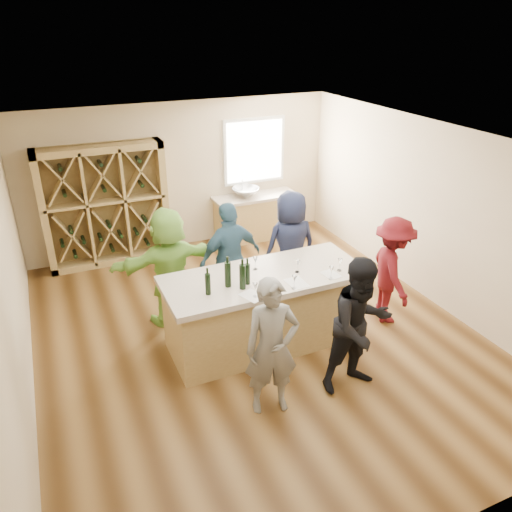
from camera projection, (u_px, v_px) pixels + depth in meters
name	position (u px, v px, depth m)	size (l,w,h in m)	color
floor	(255.00, 336.00, 7.30)	(6.00, 7.00, 0.10)	brown
ceiling	(255.00, 138.00, 6.03)	(6.00, 7.00, 0.10)	white
wall_back	(181.00, 176.00, 9.59)	(6.00, 0.10, 2.80)	beige
wall_front	(445.00, 428.00, 3.74)	(6.00, 0.10, 2.80)	beige
wall_left	(5.00, 293.00, 5.56)	(0.10, 7.00, 2.80)	beige
wall_right	(434.00, 213.00, 7.77)	(0.10, 7.00, 2.80)	beige
window_frame	(254.00, 151.00, 9.91)	(1.30, 0.06, 1.30)	white
window_pane	(255.00, 151.00, 9.88)	(1.18, 0.01, 1.18)	white
wine_rack	(106.00, 206.00, 8.94)	(2.20, 0.45, 2.20)	tan
back_counter_base	(255.00, 218.00, 10.23)	(1.60, 0.58, 0.86)	tan
back_counter_top	(255.00, 197.00, 10.03)	(1.70, 0.62, 0.06)	#C4B3A0
sink	(246.00, 192.00, 9.90)	(0.54, 0.54, 0.19)	silver
faucet	(242.00, 187.00, 10.03)	(0.02, 0.02, 0.30)	silver
tasting_counter_base	(264.00, 312.00, 6.87)	(2.60, 1.00, 1.00)	tan
tasting_counter_top	(265.00, 278.00, 6.63)	(2.72, 1.12, 0.08)	#C4B3A0
wine_bottle_a	(208.00, 284.00, 6.10)	(0.07, 0.07, 0.28)	black
wine_bottle_c	(228.00, 274.00, 6.27)	(0.08, 0.08, 0.34)	black
wine_bottle_d	(243.00, 277.00, 6.22)	(0.08, 0.08, 0.33)	black
wine_bottle_e	(247.00, 274.00, 6.34)	(0.07, 0.07, 0.28)	black
wine_glass_a	(255.00, 290.00, 6.07)	(0.07, 0.07, 0.19)	white
wine_glass_b	(294.00, 282.00, 6.25)	(0.07, 0.07, 0.18)	white
wine_glass_c	(331.00, 273.00, 6.48)	(0.07, 0.07, 0.18)	white
wine_glass_d	(297.00, 266.00, 6.65)	(0.07, 0.07, 0.18)	white
wine_glass_e	(340.00, 265.00, 6.69)	(0.06, 0.06, 0.17)	white
tasting_menu_a	(252.00, 296.00, 6.12)	(0.22, 0.30, 0.00)	white
tasting_menu_b	(297.00, 283.00, 6.42)	(0.23, 0.31, 0.00)	white
tasting_menu_c	(331.00, 274.00, 6.63)	(0.19, 0.26, 0.00)	white
person_near_left	(272.00, 348.00, 5.56)	(0.62, 0.45, 1.70)	slate
person_near_right	(360.00, 326.00, 5.90)	(0.85, 0.47, 1.75)	black
person_server	(392.00, 270.00, 7.30)	(1.06, 0.49, 1.64)	#590F14
person_far_mid	(230.00, 258.00, 7.50)	(1.04, 0.53, 1.77)	#335972
person_far_right	(290.00, 246.00, 7.89)	(0.87, 0.57, 1.79)	#191E38
person_far_left	(170.00, 266.00, 7.24)	(1.67, 0.60, 1.80)	#8CC64C
wine_glass_f	(255.00, 263.00, 6.72)	(0.07, 0.07, 0.18)	white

